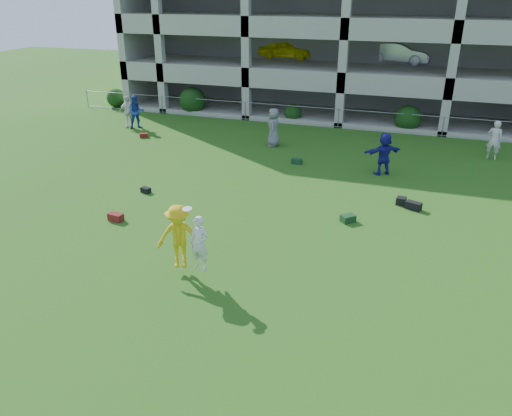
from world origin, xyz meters
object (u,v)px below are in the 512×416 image
at_px(bystander_c, 274,127).
at_px(frisbee_contest, 182,238).
at_px(bystander_a, 136,112).
at_px(bystander_d, 384,154).
at_px(bystander_b, 128,112).
at_px(parking_garage, 366,16).
at_px(crate_d, 401,201).
at_px(bystander_e, 494,140).

height_order(bystander_c, frisbee_contest, frisbee_contest).
bearing_deg(bystander_a, frisbee_contest, -95.54).
bearing_deg(bystander_d, bystander_c, -59.02).
bearing_deg(bystander_b, parking_garage, 43.49).
relative_size(bystander_a, parking_garage, 0.07).
relative_size(bystander_c, crate_d, 5.81).
distance_m(bystander_c, parking_garage, 14.64).
xyz_separation_m(crate_d, parking_garage, (-4.50, 19.51, 5.86)).
bearing_deg(bystander_d, parking_garage, -113.32).
distance_m(bystander_a, bystander_c, 8.92).
distance_m(crate_d, parking_garage, 20.87).
xyz_separation_m(bystander_a, crate_d, (16.01, -6.81, -0.84)).
distance_m(bystander_c, frisbee_contest, 13.61).
height_order(bystander_e, frisbee_contest, frisbee_contest).
bearing_deg(bystander_d, bystander_b, -47.84).
xyz_separation_m(bystander_b, bystander_d, (15.54, -3.47, 0.02)).
xyz_separation_m(bystander_c, bystander_d, (6.05, -2.66, -0.04)).
bearing_deg(bystander_d, frisbee_contest, 31.57).
distance_m(bystander_d, crate_d, 3.61).
bearing_deg(bystander_b, bystander_c, -7.71).
height_order(crate_d, parking_garage, parking_garage).
bearing_deg(bystander_c, parking_garage, 157.75).
bearing_deg(parking_garage, bystander_e, -55.47).
height_order(bystander_d, bystander_e, same).
bearing_deg(frisbee_contest, crate_d, 52.69).
bearing_deg(bystander_c, bystander_a, -106.41).
relative_size(crate_d, parking_garage, 0.01).
distance_m(bystander_d, parking_garage, 17.28).
distance_m(bystander_c, bystander_e, 11.06).
distance_m(bystander_e, crate_d, 8.37).
bearing_deg(parking_garage, bystander_d, -78.07).
xyz_separation_m(bystander_b, bystander_c, (9.49, -0.81, 0.06)).
relative_size(bystander_a, crate_d, 5.67).
xyz_separation_m(bystander_c, crate_d, (7.13, -6.00, -0.87)).
bearing_deg(bystander_e, bystander_a, 17.81).
height_order(bystander_e, crate_d, bystander_e).
height_order(bystander_b, frisbee_contest, frisbee_contest).
xyz_separation_m(bystander_d, bystander_e, (4.93, 4.04, 0.00)).
bearing_deg(bystander_b, bystander_d, -15.44).
relative_size(bystander_d, crate_d, 5.58).
bearing_deg(parking_garage, crate_d, -77.01).
bearing_deg(parking_garage, frisbee_contest, -92.62).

